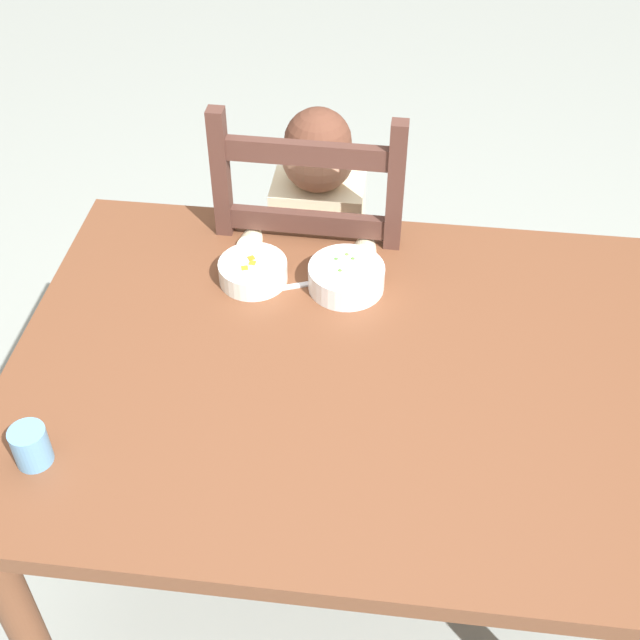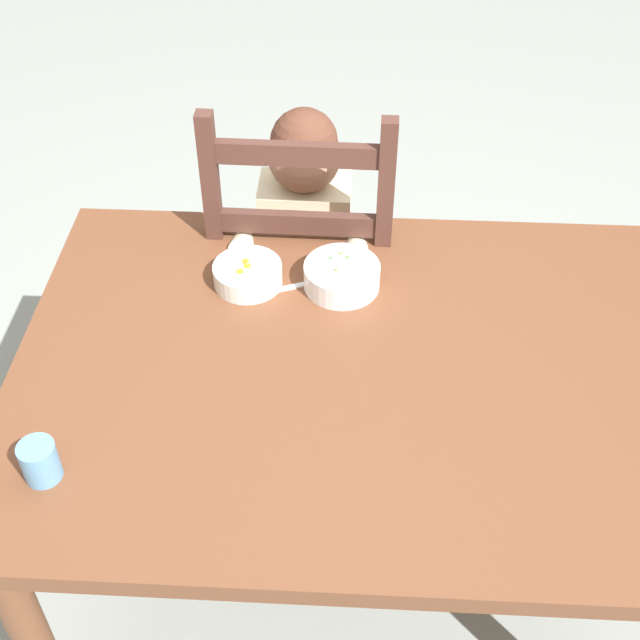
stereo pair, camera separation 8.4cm
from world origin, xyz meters
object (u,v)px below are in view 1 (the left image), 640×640
object	(u,v)px
bowl_of_carrots	(253,271)
drinking_cup	(31,446)
dining_table	(347,399)
child_figure	(317,234)
bowl_of_peas	(346,277)
dining_chair	(317,282)
spoon	(279,288)

from	to	relation	value
bowl_of_carrots	drinking_cup	bearing A→B (deg)	-118.88
bowl_of_carrots	drinking_cup	distance (m)	0.60
dining_table	child_figure	size ratio (longest dim) A/B	1.39
bowl_of_peas	dining_chair	bearing A→B (deg)	108.91
dining_table	spoon	size ratio (longest dim) A/B	9.72
dining_table	drinking_cup	bearing A→B (deg)	-150.68
child_figure	bowl_of_carrots	xyz separation A→B (m)	(-0.10, -0.29, 0.11)
spoon	dining_chair	bearing A→B (deg)	82.95
bowl_of_peas	drinking_cup	bearing A→B (deg)	-133.00
dining_chair	bowl_of_carrots	distance (m)	0.41
bowl_of_carrots	spoon	xyz separation A→B (m)	(0.06, -0.03, -0.02)
bowl_of_peas	spoon	distance (m)	0.14
dining_table	spoon	xyz separation A→B (m)	(-0.17, 0.21, 0.10)
dining_table	bowl_of_peas	size ratio (longest dim) A/B	8.15
spoon	child_figure	bearing A→B (deg)	82.78
spoon	drinking_cup	world-z (taller)	drinking_cup
dining_table	bowl_of_carrots	world-z (taller)	bowl_of_carrots
dining_chair	drinking_cup	bearing A→B (deg)	-115.36
bowl_of_peas	spoon	bearing A→B (deg)	-169.37
dining_chair	spoon	size ratio (longest dim) A/B	7.55
bowl_of_peas	bowl_of_carrots	distance (m)	0.20
dining_chair	bowl_of_carrots	size ratio (longest dim) A/B	6.96
dining_chair	bowl_of_carrots	world-z (taller)	dining_chair
bowl_of_peas	bowl_of_carrots	xyz separation A→B (m)	(-0.20, -0.00, -0.00)
dining_table	dining_chair	world-z (taller)	dining_chair
bowl_of_peas	spoon	size ratio (longest dim) A/B	1.19
drinking_cup	dining_chair	bearing A→B (deg)	64.64
bowl_of_peas	drinking_cup	xyz separation A→B (m)	(-0.49, -0.52, 0.01)
dining_table	spoon	distance (m)	0.28
dining_chair	bowl_of_peas	bearing A→B (deg)	-71.09
child_figure	bowl_of_peas	size ratio (longest dim) A/B	5.85
dining_chair	bowl_of_peas	size ratio (longest dim) A/B	6.33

